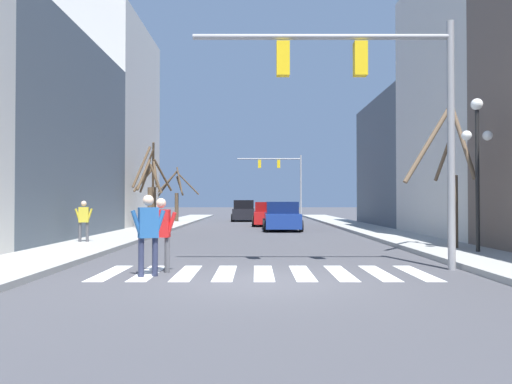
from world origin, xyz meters
TOP-DOWN VIEW (x-y plane):
  - ground_plane at (0.00, 0.00)m, footprint 240.00×240.00m
  - building_row_left at (-10.48, 11.22)m, footprint 6.00×33.19m
  - building_row_right at (10.48, 10.46)m, footprint 6.00×33.40m
  - crosswalk_stripes at (-0.00, 1.28)m, footprint 7.65×2.60m
  - traffic_signal_near at (2.78, 1.81)m, footprint 6.46×0.28m
  - traffic_signal_far at (2.69, 42.87)m, footprint 6.90×0.28m
  - street_lamp_right_corner at (6.57, 4.74)m, footprint 0.95×0.36m
  - car_parked_left_near at (-1.19, 31.30)m, footprint 2.03×4.14m
  - car_driving_toward_lane at (1.31, 18.21)m, footprint 2.18×4.66m
  - car_parked_right_mid at (0.63, 23.71)m, footprint 2.14×4.78m
  - pedestrian_on_left_sidewalk at (-2.43, 1.37)m, footprint 0.76×0.26m
  - pedestrian_on_right_sidewalk at (-6.69, 8.41)m, footprint 0.67×0.26m
  - pedestrian_crossing_street at (-2.59, 0.73)m, footprint 0.75×0.42m
  - street_tree_right_far at (6.20, 6.02)m, footprint 2.26×2.21m
  - street_tree_right_mid at (-6.24, 18.85)m, footprint 2.01×2.10m
  - street_tree_left_far at (-6.21, 27.13)m, footprint 3.25×1.76m
  - street_tree_left_near at (-6.31, 17.85)m, footprint 1.50×1.41m

SIDE VIEW (x-z plane):
  - ground_plane at x=0.00m, z-range 0.00..0.00m
  - crosswalk_stripes at x=0.00m, z-range 0.00..0.01m
  - car_parked_right_mid at x=0.63m, z-range -0.05..1.56m
  - car_driving_toward_lane at x=1.31m, z-range -0.05..1.59m
  - car_parked_left_near at x=-1.19m, z-range -0.07..1.69m
  - pedestrian_on_left_sidewalk at x=-2.43m, z-range 0.16..1.92m
  - pedestrian_on_right_sidewalk at x=-6.69m, z-range 0.29..1.84m
  - pedestrian_crossing_street at x=-2.59m, z-range 0.17..2.00m
  - street_tree_left_far at x=-6.21m, z-range 0.03..4.14m
  - street_tree_right_far at x=6.20m, z-range -0.24..4.56m
  - street_tree_left_near at x=-6.31m, z-range -0.12..4.55m
  - street_tree_right_mid at x=-6.24m, z-range -0.22..4.78m
  - street_lamp_right_corner at x=6.57m, z-range 1.10..5.78m
  - traffic_signal_near at x=2.78m, z-range 1.38..7.53m
  - traffic_signal_far at x=2.69m, z-range 1.49..8.08m
  - building_row_right at x=10.48m, z-range -1.17..11.30m
  - building_row_left at x=-10.48m, z-range -0.99..12.15m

